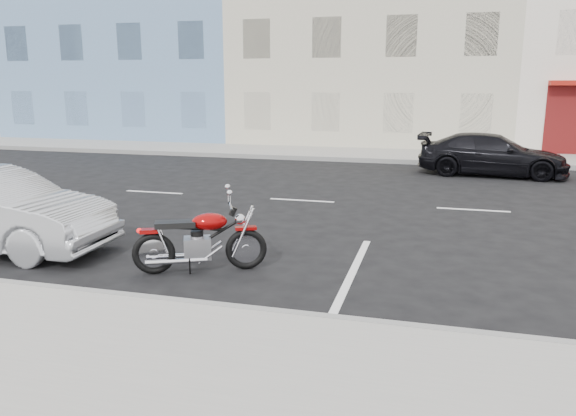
% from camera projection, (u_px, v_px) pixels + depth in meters
% --- Properties ---
extents(ground, '(120.00, 120.00, 0.00)m').
position_uv_depth(ground, '(384.00, 205.00, 13.23)').
color(ground, black).
rests_on(ground, ground).
extents(sidewalk_far, '(80.00, 3.40, 0.15)m').
position_uv_depth(sidewalk_far, '(281.00, 152.00, 22.67)').
color(sidewalk_far, gray).
rests_on(sidewalk_far, ground).
extents(curb_far, '(80.00, 0.12, 0.16)m').
position_uv_depth(curb_far, '(268.00, 157.00, 21.07)').
color(curb_far, gray).
rests_on(curb_far, ground).
extents(bldg_blue, '(12.00, 12.00, 13.00)m').
position_uv_depth(bldg_blue, '(160.00, 13.00, 30.70)').
color(bldg_blue, '#5E80A8').
rests_on(bldg_blue, ground).
extents(bldg_cream, '(12.00, 12.00, 11.50)m').
position_uv_depth(bldg_cream, '(380.00, 22.00, 27.82)').
color(bldg_cream, '#B9B29B').
rests_on(bldg_cream, ground).
extents(motorcycle, '(1.89, 1.01, 1.02)m').
position_uv_depth(motorcycle, '(248.00, 240.00, 8.62)').
color(motorcycle, black).
rests_on(motorcycle, ground).
extents(car_far, '(4.57, 2.17, 1.29)m').
position_uv_depth(car_far, '(492.00, 155.00, 17.31)').
color(car_far, black).
rests_on(car_far, ground).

